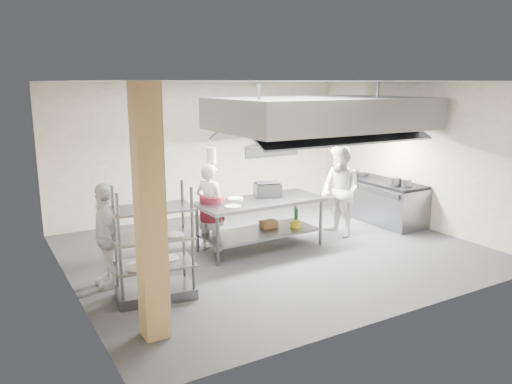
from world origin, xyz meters
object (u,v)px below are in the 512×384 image
pass_rack (154,243)px  cooking_range (382,202)px  chef_plating (106,235)px  griddle (268,190)px  stockpot (394,181)px  chef_head (210,207)px  chef_line (340,191)px  island (260,224)px

pass_rack → cooking_range: size_ratio=0.81×
pass_rack → cooking_range: 5.78m
pass_rack → chef_plating: size_ratio=1.03×
griddle → stockpot: (2.76, -0.48, -0.03)m
pass_rack → stockpot: (5.41, 0.83, 0.19)m
chef_head → pass_rack: bearing=103.5°
stockpot → chef_head: bearing=170.8°
chef_head → chef_line: 2.63m
chef_head → chef_line: (2.59, -0.46, 0.09)m
chef_plating → griddle: size_ratio=3.28×
pass_rack → chef_line: 4.25m
chef_head → chef_plating: chef_head is taller
pass_rack → chef_head: pass_rack is taller
island → pass_rack: 2.64m
cooking_range → chef_plating: size_ratio=1.27×
island → cooking_range: (3.24, 0.26, -0.04)m
pass_rack → cooking_range: bearing=21.7°
island → pass_rack: (-2.37, -1.10, 0.35)m
island → chef_line: bearing=-4.5°
pass_rack → griddle: (2.65, 1.31, 0.22)m
island → stockpot: (3.04, -0.27, 0.54)m
cooking_range → chef_line: 1.59m
cooking_range → stockpot: (-0.20, -0.53, 0.57)m
cooking_range → chef_plating: bearing=-174.3°
chef_line → stockpot: bearing=80.7°
griddle → stockpot: 2.80m
chef_head → stockpot: chef_head is taller
island → chef_plating: size_ratio=1.47×
cooking_range → chef_plating: (-6.08, -0.60, 0.36)m
island → chef_line: chef_line is taller
chef_line → pass_rack: bearing=-78.3°
chef_plating → chef_head: bearing=107.8°
pass_rack → griddle: 2.97m
cooking_range → griddle: (-2.96, -0.04, 0.61)m
chef_line → stockpot: (1.28, -0.17, 0.10)m
cooking_range → chef_head: 4.09m
pass_rack → chef_line: bearing=21.7°
pass_rack → stockpot: 5.48m
chef_line → stockpot: chef_line is taller
chef_line → griddle: (-1.48, 0.31, 0.13)m
pass_rack → griddle: size_ratio=3.36×
chef_plating → griddle: chef_plating is taller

